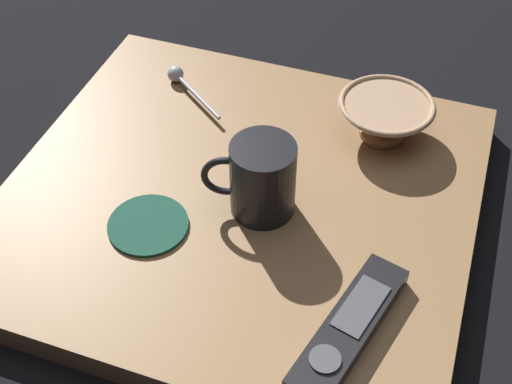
# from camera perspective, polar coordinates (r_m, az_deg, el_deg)

# --- Properties ---
(ground_plane) EXTENTS (6.00, 6.00, 0.00)m
(ground_plane) POSITION_cam_1_polar(r_m,az_deg,el_deg) (0.95, -1.32, -1.72)
(ground_plane) COLOR black
(table) EXTENTS (0.57, 0.61, 0.04)m
(table) POSITION_cam_1_polar(r_m,az_deg,el_deg) (0.94, -1.35, -0.86)
(table) COLOR #936D47
(table) RESTS_ON ground
(cereal_bowl) EXTENTS (0.14, 0.14, 0.06)m
(cereal_bowl) POSITION_cam_1_polar(r_m,az_deg,el_deg) (1.00, 10.57, 6.18)
(cereal_bowl) COLOR tan
(cereal_bowl) RESTS_ON table
(coffee_mug) EXTENTS (0.08, 0.12, 0.10)m
(coffee_mug) POSITION_cam_1_polar(r_m,az_deg,el_deg) (0.86, 0.42, 1.10)
(coffee_mug) COLOR black
(coffee_mug) RESTS_ON table
(teaspoon) EXTENTS (0.09, 0.12, 0.03)m
(teaspoon) POSITION_cam_1_polar(r_m,az_deg,el_deg) (1.09, -6.28, 9.28)
(teaspoon) COLOR #A3A5B2
(teaspoon) RESTS_ON table
(tv_remote_near) EXTENTS (0.21, 0.10, 0.03)m
(tv_remote_near) POSITION_cam_1_polar(r_m,az_deg,el_deg) (0.78, 7.67, -11.04)
(tv_remote_near) COLOR black
(tv_remote_near) RESTS_ON table
(drink_coaster) EXTENTS (0.10, 0.10, 0.01)m
(drink_coaster) POSITION_cam_1_polar(r_m,az_deg,el_deg) (0.89, -8.88, -2.70)
(drink_coaster) COLOR #194738
(drink_coaster) RESTS_ON table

